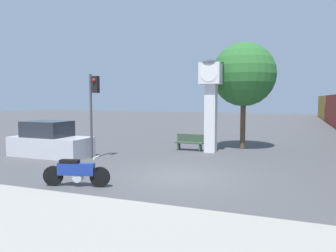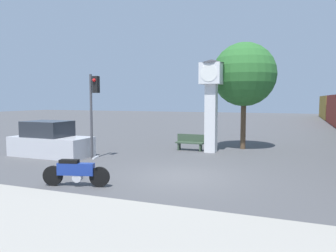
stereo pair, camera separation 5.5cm
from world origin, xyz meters
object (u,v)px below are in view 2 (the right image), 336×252
Objects in this scene: street_tree at (244,75)px; bench at (190,142)px; motorcycle at (76,172)px; clock_tower at (211,91)px; parked_car at (50,141)px; traffic_light at (94,101)px.

bench is at bearing -147.67° from street_tree.
motorcycle is 0.44× the size of clock_tower.
parked_car is at bearing -144.84° from bench.
street_tree reaches higher than clock_tower.
motorcycle is 0.36× the size of street_tree.
clock_tower is 6.32m from traffic_light.
traffic_light is at bearing 3.24° from parked_car.
clock_tower reaches higher than motorcycle.
motorcycle is 8.84m from bench.
clock_tower is at bearing 30.49° from parked_car.
street_tree is 11.32m from parked_car.
motorcycle is at bearing -63.12° from traffic_light.
street_tree is 5.00m from bench.
street_tree reaches higher than traffic_light.
parked_car is (-6.16, -4.34, 0.26)m from bench.
bench is at bearing 36.21° from parked_car.
street_tree is (3.99, 10.46, 3.84)m from motorcycle.
street_tree is at bearing 35.37° from parked_car.
traffic_light is at bearing 101.89° from motorcycle.
street_tree reaches higher than parked_car.
clock_tower is at bearing 58.66° from motorcycle.
clock_tower is 1.23× the size of traffic_light.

